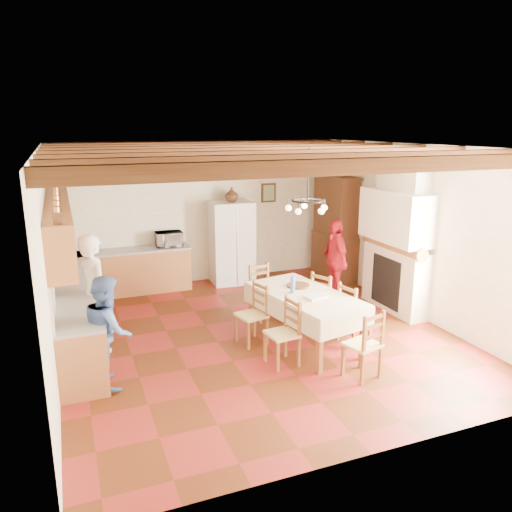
{
  "coord_description": "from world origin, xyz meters",
  "views": [
    {
      "loc": [
        -2.75,
        -6.98,
        3.3
      ],
      "look_at": [
        0.1,
        0.3,
        1.25
      ],
      "focal_mm": 35.0,
      "sensor_mm": 36.0,
      "label": 1
    }
  ],
  "objects": [
    {
      "name": "chair_end_near",
      "position": [
        0.82,
        -1.77,
        0.48
      ],
      "size": [
        0.51,
        0.5,
        0.96
      ],
      "primitive_type": null,
      "rotation": [
        0.0,
        0.0,
        3.41
      ],
      "color": "brown",
      "rests_on": "floor"
    },
    {
      "name": "chair_right_far",
      "position": [
        1.23,
        -0.06,
        0.48
      ],
      "size": [
        0.54,
        0.55,
        0.96
      ],
      "primitive_type": null,
      "rotation": [
        0.0,
        0.0,
        2.0
      ],
      "color": "brown",
      "rests_on": "floor"
    },
    {
      "name": "backsplash_left",
      "position": [
        -2.98,
        1.05,
        1.2
      ],
      "size": [
        0.03,
        4.3,
        0.6
      ],
      "primitive_type": "cube",
      "color": "silver",
      "rests_on": "ground"
    },
    {
      "name": "lower_cabinets_left",
      "position": [
        -2.7,
        1.05,
        0.43
      ],
      "size": [
        0.6,
        4.3,
        0.86
      ],
      "primitive_type": "cube",
      "color": "brown",
      "rests_on": "ground"
    },
    {
      "name": "fireplace",
      "position": [
        2.72,
        0.2,
        1.4
      ],
      "size": [
        0.56,
        1.6,
        2.8
      ],
      "primitive_type": null,
      "color": "beige",
      "rests_on": "ground"
    },
    {
      "name": "refrigerator",
      "position": [
        0.55,
        2.88,
        0.88
      ],
      "size": [
        0.92,
        0.77,
        1.76
      ],
      "primitive_type": "cube",
      "rotation": [
        0.0,
        0.0,
        -0.05
      ],
      "color": "silver",
      "rests_on": "floor"
    },
    {
      "name": "chandelier",
      "position": [
        0.55,
        -0.58,
        2.25
      ],
      "size": [
        0.47,
        0.47,
        0.03
      ],
      "primitive_type": "torus",
      "color": "black",
      "rests_on": "ground"
    },
    {
      "name": "wall_front",
      "position": [
        0.0,
        -3.26,
        1.5
      ],
      "size": [
        6.0,
        0.02,
        3.0
      ],
      "primitive_type": "cube",
      "color": "beige",
      "rests_on": "ground"
    },
    {
      "name": "floor",
      "position": [
        0.0,
        0.0,
        -0.01
      ],
      "size": [
        6.0,
        6.5,
        0.02
      ],
      "primitive_type": "cube",
      "color": "#4B1F0C",
      "rests_on": "ground"
    },
    {
      "name": "upper_cabinets",
      "position": [
        -2.83,
        1.05,
        1.85
      ],
      "size": [
        0.35,
        4.2,
        0.7
      ],
      "primitive_type": "cube",
      "color": "brown",
      "rests_on": "ground"
    },
    {
      "name": "microwave",
      "position": [
        -0.78,
        2.95,
        1.05
      ],
      "size": [
        0.54,
        0.37,
        0.3
      ],
      "primitive_type": "imported",
      "rotation": [
        0.0,
        0.0,
        -0.01
      ],
      "color": "silver",
      "rests_on": "countertop_back"
    },
    {
      "name": "person_man",
      "position": [
        -2.42,
        0.4,
        0.9
      ],
      "size": [
        0.64,
        0.77,
        1.8
      ],
      "primitive_type": "imported",
      "rotation": [
        0.0,
        0.0,
        1.95
      ],
      "color": "silver",
      "rests_on": "floor"
    },
    {
      "name": "countertop_left",
      "position": [
        -2.7,
        1.05,
        0.88
      ],
      "size": [
        0.62,
        4.3,
        0.04
      ],
      "primitive_type": "cube",
      "color": "slate",
      "rests_on": "lower_cabinets_left"
    },
    {
      "name": "dining_table",
      "position": [
        0.55,
        -0.58,
        0.76
      ],
      "size": [
        1.33,
        2.08,
        0.84
      ],
      "rotation": [
        0.0,
        0.0,
        0.19
      ],
      "color": "silver",
      "rests_on": "floor"
    },
    {
      "name": "fridge_vase",
      "position": [
        0.57,
        2.88,
        1.91
      ],
      "size": [
        0.31,
        0.31,
        0.3
      ],
      "primitive_type": "imported",
      "rotation": [
        0.0,
        0.0,
        -0.1
      ],
      "color": "#3B2813",
      "rests_on": "refrigerator"
    },
    {
      "name": "lower_cabinets_back",
      "position": [
        -1.55,
        2.95,
        0.43
      ],
      "size": [
        2.3,
        0.6,
        0.86
      ],
      "primitive_type": "cube",
      "color": "brown",
      "rests_on": "ground"
    },
    {
      "name": "person_woman_blue",
      "position": [
        -2.35,
        -0.72,
        0.74
      ],
      "size": [
        0.59,
        0.74,
        1.48
      ],
      "primitive_type": "imported",
      "rotation": [
        0.0,
        0.0,
        1.62
      ],
      "color": "#4564A6",
      "rests_on": "floor"
    },
    {
      "name": "person_woman_red",
      "position": [
        2.02,
        1.06,
        0.79
      ],
      "size": [
        0.49,
        0.97,
        1.59
      ],
      "primitive_type": "imported",
      "rotation": [
        0.0,
        0.0,
        -1.69
      ],
      "color": "red",
      "rests_on": "floor"
    },
    {
      "name": "wall_picture",
      "position": [
        1.55,
        3.23,
        1.85
      ],
      "size": [
        0.34,
        0.03,
        0.42
      ],
      "primitive_type": "cube",
      "color": "#302515",
      "rests_on": "ground"
    },
    {
      "name": "wall_right",
      "position": [
        3.01,
        0.0,
        1.5
      ],
      "size": [
        0.02,
        6.5,
        3.0
      ],
      "primitive_type": "cube",
      "color": "beige",
      "rests_on": "ground"
    },
    {
      "name": "chair_left_far",
      "position": [
        -0.19,
        -0.23,
        0.48
      ],
      "size": [
        0.48,
        0.49,
        0.96
      ],
      "primitive_type": null,
      "rotation": [
        0.0,
        0.0,
        -1.36
      ],
      "color": "brown",
      "rests_on": "floor"
    },
    {
      "name": "backsplash_back",
      "position": [
        -1.55,
        3.23,
        1.2
      ],
      "size": [
        2.3,
        0.03,
        0.6
      ],
      "primitive_type": "cube",
      "color": "silver",
      "rests_on": "ground"
    },
    {
      "name": "wall_left",
      "position": [
        -3.01,
        0.0,
        1.5
      ],
      "size": [
        0.02,
        6.5,
        3.0
      ],
      "primitive_type": "cube",
      "color": "beige",
      "rests_on": "ground"
    },
    {
      "name": "wall_back",
      "position": [
        0.0,
        3.26,
        1.5
      ],
      "size": [
        6.0,
        0.02,
        3.0
      ],
      "primitive_type": "cube",
      "color": "beige",
      "rests_on": "ground"
    },
    {
      "name": "hutch",
      "position": [
        2.75,
        2.32,
        1.13
      ],
      "size": [
        0.53,
        1.25,
        2.27
      ],
      "primitive_type": null,
      "rotation": [
        0.0,
        0.0,
        0.0
      ],
      "color": "#3B2813",
      "rests_on": "floor"
    },
    {
      "name": "chair_right_near",
      "position": [
        1.33,
        -0.77,
        0.48
      ],
      "size": [
        0.47,
        0.49,
        0.96
      ],
      "primitive_type": null,
      "rotation": [
        0.0,
        0.0,
        1.76
      ],
      "color": "brown",
      "rests_on": "floor"
    },
    {
      "name": "ceiling_beams",
      "position": [
        0.0,
        0.0,
        2.91
      ],
      "size": [
        6.0,
        6.3,
        0.16
      ],
      "primitive_type": null,
      "color": "#34150C",
      "rests_on": "ground"
    },
    {
      "name": "ceiling",
      "position": [
        0.0,
        0.0,
        3.01
      ],
      "size": [
        6.0,
        6.5,
        0.02
      ],
      "primitive_type": "cube",
      "color": "white",
      "rests_on": "ground"
    },
    {
      "name": "chair_end_far",
      "position": [
        0.39,
        0.66,
        0.48
      ],
      "size": [
        0.48,
        0.47,
        0.96
      ],
      "primitive_type": null,
      "rotation": [
        0.0,
        0.0,
        0.18
      ],
      "color": "brown",
      "rests_on": "floor"
    },
    {
      "name": "chair_left_near",
      "position": [
        -0.04,
        -1.06,
        0.48
      ],
      "size": [
        0.44,
        0.46,
        0.96
      ],
      "primitive_type": null,
      "rotation": [
        0.0,
        0.0,
        -1.46
      ],
      "color": "brown",
      "rests_on": "floor"
    },
    {
      "name": "countertop_back",
      "position": [
        -1.55,
        2.95,
        0.88
      ],
      "size": [
        2.34,
        0.62,
        0.04
      ],
      "primitive_type": "cube",
      "color": "slate",
      "rests_on": "lower_cabinets_back"
    }
  ]
}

